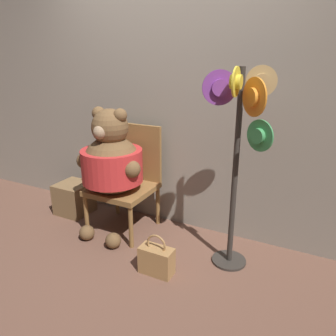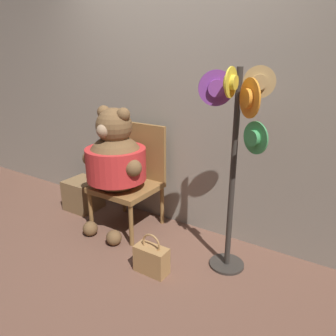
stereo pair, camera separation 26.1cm
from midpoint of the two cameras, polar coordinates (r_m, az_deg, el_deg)
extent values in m
plane|color=brown|center=(2.93, -8.23, -14.81)|extent=(14.00, 14.00, 0.00)
cube|color=gray|center=(3.09, -1.23, 11.54)|extent=(8.00, 0.10, 2.43)
cylinder|color=olive|center=(3.23, -16.31, -7.95)|extent=(0.04, 0.04, 0.40)
cylinder|color=olive|center=(2.94, -9.06, -10.22)|extent=(0.04, 0.04, 0.40)
cylinder|color=olive|center=(3.56, -10.98, -4.90)|extent=(0.04, 0.04, 0.40)
cylinder|color=olive|center=(3.29, -4.06, -6.60)|extent=(0.04, 0.04, 0.40)
cube|color=olive|center=(3.15, -10.35, -3.67)|extent=(0.56, 0.55, 0.05)
cube|color=olive|center=(3.24, -7.94, 2.78)|extent=(0.56, 0.04, 0.55)
sphere|color=brown|center=(3.02, -12.15, 0.40)|extent=(0.54, 0.54, 0.54)
cylinder|color=red|center=(3.02, -12.15, 0.40)|extent=(0.55, 0.55, 0.30)
sphere|color=brown|center=(2.93, -12.62, 6.92)|extent=(0.32, 0.32, 0.32)
sphere|color=brown|center=(2.99, -14.49, 9.21)|extent=(0.12, 0.12, 0.12)
sphere|color=brown|center=(2.84, -11.00, 8.98)|extent=(0.12, 0.12, 0.12)
sphere|color=#997A5B|center=(2.83, -14.37, 6.03)|extent=(0.12, 0.12, 0.12)
sphere|color=brown|center=(3.13, -16.62, 1.19)|extent=(0.15, 0.15, 0.15)
sphere|color=brown|center=(2.81, -8.97, -0.24)|extent=(0.15, 0.15, 0.15)
sphere|color=brown|center=(3.20, -16.27, -10.81)|extent=(0.14, 0.14, 0.14)
sphere|color=brown|center=(3.02, -12.04, -12.32)|extent=(0.14, 0.14, 0.14)
cylinder|color=#332D28|center=(2.84, 7.89, -15.71)|extent=(0.28, 0.28, 0.02)
cylinder|color=#332D28|center=(2.49, 8.69, -1.05)|extent=(0.04, 0.04, 1.55)
cylinder|color=orange|center=(2.22, 11.50, 11.99)|extent=(0.20, 0.18, 0.26)
cylinder|color=orange|center=(2.22, 11.50, 11.99)|extent=(0.14, 0.14, 0.12)
cylinder|color=yellow|center=(2.20, 8.37, 14.61)|extent=(0.02, 0.20, 0.20)
cylinder|color=yellow|center=(2.20, 8.37, 14.61)|extent=(0.07, 0.10, 0.09)
cylinder|color=tan|center=(2.35, 12.83, 14.50)|extent=(0.21, 0.08, 0.21)
cylinder|color=tan|center=(2.35, 12.83, 14.50)|extent=(0.12, 0.09, 0.10)
cylinder|color=#3D9351|center=(2.26, 12.55, 5.48)|extent=(0.20, 0.11, 0.22)
cylinder|color=#3D9351|center=(2.26, 12.55, 5.48)|extent=(0.13, 0.12, 0.11)
cylinder|color=#7A388E|center=(2.32, 5.70, 13.75)|extent=(0.21, 0.14, 0.24)
cylinder|color=#7A388E|center=(2.32, 5.70, 13.75)|extent=(0.13, 0.12, 0.12)
cube|color=#A87A47|center=(2.65, -4.95, -15.86)|extent=(0.27, 0.13, 0.22)
torus|color=#A87A47|center=(2.57, -5.05, -13.17)|extent=(0.16, 0.02, 0.16)
cube|color=brown|center=(3.71, -17.97, -5.03)|extent=(0.33, 0.33, 0.33)
camera|label=1|loc=(0.13, -92.76, -0.96)|focal=35.00mm
camera|label=2|loc=(0.13, 87.24, 0.96)|focal=35.00mm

